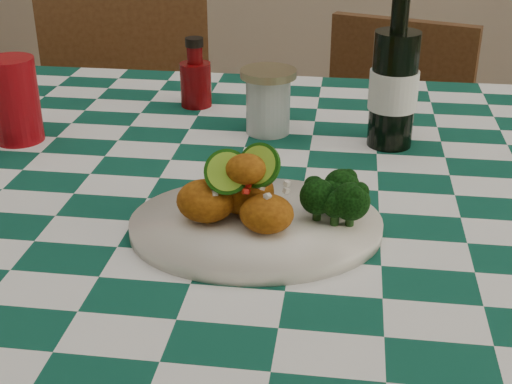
% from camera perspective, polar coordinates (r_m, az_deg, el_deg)
% --- Properties ---
extents(plate, '(0.34, 0.28, 0.02)m').
position_cam_1_polar(plate, '(0.87, 0.00, -2.73)').
color(plate, silver).
rests_on(plate, dining_table).
extents(fried_chicken_pile, '(0.13, 0.10, 0.09)m').
position_cam_1_polar(fried_chicken_pile, '(0.84, -0.70, 0.38)').
color(fried_chicken_pile, '#AF6210').
rests_on(fried_chicken_pile, plate).
extents(broccoli_side, '(0.07, 0.07, 0.05)m').
position_cam_1_polar(broccoli_side, '(0.86, 6.08, -0.67)').
color(broccoli_side, black).
rests_on(broccoli_side, plate).
extents(red_tumbler, '(0.10, 0.10, 0.13)m').
position_cam_1_polar(red_tumbler, '(1.18, -18.76, 6.97)').
color(red_tumbler, maroon).
rests_on(red_tumbler, dining_table).
extents(ketchup_bottle, '(0.06, 0.06, 0.12)m').
position_cam_1_polar(ketchup_bottle, '(1.29, -4.87, 9.52)').
color(ketchup_bottle, '#5D0406').
rests_on(ketchup_bottle, dining_table).
extents(mason_jar, '(0.11, 0.11, 0.11)m').
position_cam_1_polar(mason_jar, '(1.16, 0.97, 7.25)').
color(mason_jar, '#B2BCBA').
rests_on(mason_jar, dining_table).
extents(beer_bottle, '(0.09, 0.09, 0.25)m').
position_cam_1_polar(beer_bottle, '(1.11, 11.08, 9.74)').
color(beer_bottle, black).
rests_on(beer_bottle, dining_table).
extents(wooden_chair_left, '(0.55, 0.57, 0.95)m').
position_cam_1_polar(wooden_chair_left, '(1.84, -9.77, 2.11)').
color(wooden_chair_left, '#472814').
rests_on(wooden_chair_left, ground).
extents(wooden_chair_right, '(0.48, 0.49, 0.82)m').
position_cam_1_polar(wooden_chair_right, '(1.84, 9.32, -0.17)').
color(wooden_chair_right, '#472814').
rests_on(wooden_chair_right, ground).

